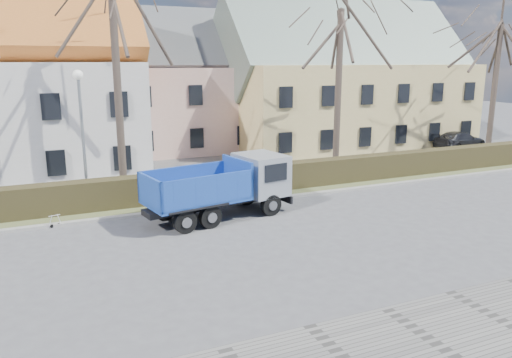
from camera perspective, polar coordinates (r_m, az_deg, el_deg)
name	(u,v)px	position (r m, az deg, el deg)	size (l,w,h in m)	color
ground	(223,246)	(17.58, -3.74, -7.61)	(120.00, 120.00, 0.00)	#4E4E51
curb_far	(187,209)	(21.72, -7.93, -3.42)	(80.00, 0.30, 0.12)	gray
grass_strip	(177,200)	(23.20, -9.02, -2.38)	(80.00, 3.00, 0.10)	#4C5530
hedge	(178,188)	(22.86, -8.95, -1.06)	(60.00, 0.90, 1.30)	#2D2716
building_pink	(179,93)	(36.78, -8.78, 9.68)	(10.80, 8.80, 8.00)	beige
building_yellow	(344,88)	(39.01, 9.99, 10.21)	(18.80, 10.80, 8.50)	tan
tree_1	(116,60)	(24.21, -15.72, 12.99)	(9.20, 9.20, 12.65)	#3B3129
tree_2	(339,75)	(28.56, 9.45, 11.64)	(8.00, 8.00, 11.00)	#3B3129
tree_3	(496,77)	(36.52, 25.70, 10.44)	(7.60, 7.60, 10.45)	#3B3129
dump_truck	(214,189)	(20.17, -4.80, -1.11)	(6.27, 2.33, 2.51)	#153A96
streetlight	(83,139)	(22.75, -19.15, 4.32)	(0.47, 0.47, 5.99)	gray
cart_frame	(50,221)	(20.78, -22.46, -4.48)	(0.61, 0.35, 0.55)	silver
parked_car_b	(460,140)	(39.22, 22.24, 4.12)	(1.79, 4.39, 1.28)	black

